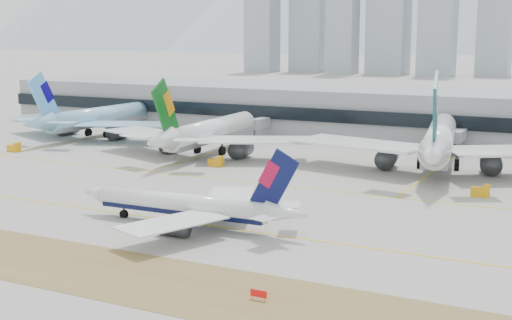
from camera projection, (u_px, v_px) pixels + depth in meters
The scene contains 11 objects.
ground at pixel (213, 218), 126.63m from camera, with size 3000.00×3000.00×0.00m, color #9B9991.
taxiing_airliner at pixel (190, 206), 120.30m from camera, with size 43.76×38.07×14.71m.
widebody_korean at pixel (95, 119), 224.35m from camera, with size 61.59×60.08×21.95m.
widebody_eva at pixel (208, 133), 191.46m from camera, with size 62.05×60.77×22.15m.
widebody_cathay at pixel (439, 142), 169.62m from camera, with size 70.03×69.38×25.35m.
terminal at pixel (396, 113), 226.03m from camera, with size 280.00×43.10×15.00m.
hold_sign_right at pixel (259, 294), 87.14m from camera, with size 2.20×0.15×1.35m.
gse_b at pixel (217, 162), 175.17m from camera, with size 3.55×2.00×2.60m.
gse_a at pixel (14, 148), 197.21m from camera, with size 3.55×2.00×2.60m.
gse_c at pixel (481, 192), 142.66m from camera, with size 3.55×2.00×2.60m.
city_skyline at pixel (386, 11), 563.31m from camera, with size 342.00×49.80×140.00m.
Camera 1 is at (62.60, -106.00, 32.30)m, focal length 50.00 mm.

